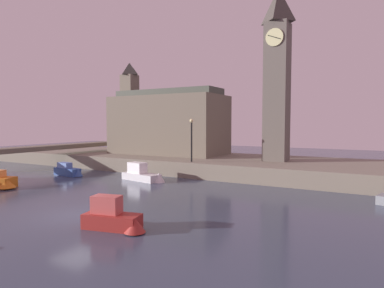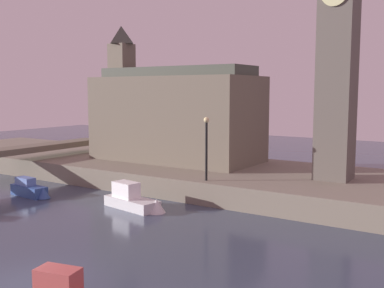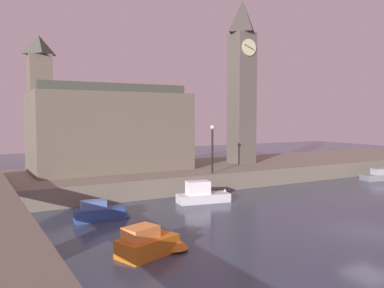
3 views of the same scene
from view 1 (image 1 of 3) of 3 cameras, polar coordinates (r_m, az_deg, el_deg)
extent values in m
plane|color=#384256|center=(20.75, -18.75, -11.26)|extent=(120.00, 120.00, 0.00)
cube|color=slate|center=(36.84, 5.07, -3.46)|extent=(70.00, 12.00, 1.50)
cube|color=#5B544C|center=(34.56, 14.15, 8.40)|extent=(2.21, 2.21, 13.45)
cylinder|color=beige|center=(34.28, 13.75, 17.12)|extent=(1.68, 0.12, 1.68)
cube|color=black|center=(34.22, 13.72, 17.15)|extent=(1.27, 0.04, 0.55)
pyramid|color=#403A35|center=(36.27, 14.36, 21.75)|extent=(2.43, 2.43, 3.36)
cube|color=#6B6051|center=(41.45, -4.02, 3.18)|extent=(13.81, 6.79, 6.97)
cube|color=#6B6051|center=(45.05, -10.45, 5.08)|extent=(1.79, 1.79, 9.98)
pyramid|color=#474C42|center=(45.58, -10.53, 12.37)|extent=(1.97, 1.97, 1.59)
cube|color=#42473D|center=(41.61, -4.04, 8.54)|extent=(13.12, 4.07, 0.80)
cylinder|color=black|center=(32.40, -0.08, 0.28)|extent=(0.16, 0.16, 3.78)
sphere|color=#F2E099|center=(32.35, -0.08, 3.95)|extent=(0.36, 0.36, 0.36)
cone|color=orange|center=(30.72, -28.81, -5.84)|extent=(1.74, 1.74, 0.69)
cube|color=#2D4C93|center=(36.12, -20.31, -4.41)|extent=(3.08, 1.29, 0.75)
cube|color=#5B7AC1|center=(36.31, -20.70, -3.36)|extent=(1.55, 0.85, 0.54)
cone|color=#2D4C93|center=(34.99, -18.71, -4.57)|extent=(1.02, 1.02, 0.75)
cube|color=maroon|center=(17.60, -13.34, -12.59)|extent=(3.03, 1.73, 0.74)
cube|color=#CC5651|center=(17.62, -14.21, -9.86)|extent=(1.55, 1.09, 0.88)
cone|color=maroon|center=(16.70, -9.65, -13.31)|extent=(1.23, 1.23, 0.71)
cube|color=silver|center=(31.37, -8.54, -5.50)|extent=(4.07, 2.07, 0.65)
cube|color=white|center=(31.54, -9.23, -3.97)|extent=(1.83, 1.27, 0.98)
cone|color=silver|center=(30.23, -5.62, -5.76)|extent=(1.47, 1.47, 0.97)
camera|label=2|loc=(3.44, 23.97, 41.19)|focal=43.48mm
camera|label=3|loc=(34.45, -62.39, 3.62)|focal=37.70mm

